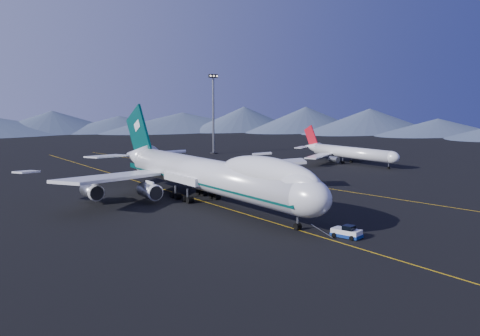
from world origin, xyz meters
TOP-DOWN VIEW (x-y plane):
  - ground at (0.00, 0.00)m, footprint 500.00×500.00m
  - taxiway_line_main at (0.00, 0.00)m, footprint 0.25×220.00m
  - taxiway_line_side at (30.00, 10.00)m, footprint 28.08×198.09m
  - boeing_747 at (0.00, 0.03)m, footprint 59.62×72.43m
  - pushback_tug at (3.00, -34.21)m, footprint 3.45×4.94m
  - second_jet at (70.48, 29.09)m, footprint 35.75×40.39m
  - service_van at (30.00, 13.68)m, footprint 4.60×5.92m
  - floodlight_mast at (51.48, 78.97)m, footprint 3.63×2.72m

SIDE VIEW (x-z plane):
  - ground at x=0.00m, z-range 0.00..0.00m
  - taxiway_line_main at x=0.00m, z-range 0.01..0.01m
  - taxiway_line_side at x=30.00m, z-range 0.01..0.01m
  - pushback_tug at x=3.00m, z-range -0.36..1.60m
  - service_van at x=30.00m, z-range 0.00..1.50m
  - second_jet at x=70.48m, z-range -2.27..9.23m
  - boeing_747 at x=0.00m, z-range -3.87..15.50m
  - floodlight_mast at x=51.48m, z-range 0.20..29.55m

